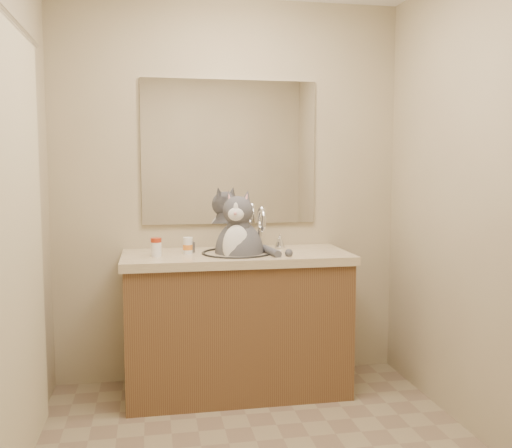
{
  "coord_description": "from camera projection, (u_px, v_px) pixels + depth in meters",
  "views": [
    {
      "loc": [
        -0.5,
        -2.35,
        1.36
      ],
      "look_at": [
        0.06,
        0.65,
        1.05
      ],
      "focal_mm": 40.0,
      "sensor_mm": 36.0,
      "label": 1
    }
  ],
  "objects": [
    {
      "name": "vanity",
      "position": [
        237.0,
        320.0,
        3.43
      ],
      "size": [
        1.34,
        0.59,
        1.12
      ],
      "color": "brown",
      "rests_on": "ground"
    },
    {
      "name": "pill_bottle_redcap",
      "position": [
        156.0,
        247.0,
        3.25
      ],
      "size": [
        0.08,
        0.08,
        0.11
      ],
      "rotation": [
        0.0,
        0.0,
        0.38
      ],
      "color": "white",
      "rests_on": "vanity"
    },
    {
      "name": "grey_canister",
      "position": [
        192.0,
        247.0,
        3.4
      ],
      "size": [
        0.05,
        0.05,
        0.06
      ],
      "rotation": [
        0.0,
        0.0,
        -0.17
      ],
      "color": "slate",
      "rests_on": "vanity"
    },
    {
      "name": "pill_bottle_orange",
      "position": [
        188.0,
        246.0,
        3.35
      ],
      "size": [
        0.07,
        0.07,
        0.1
      ],
      "rotation": [
        0.0,
        0.0,
        -0.22
      ],
      "color": "white",
      "rests_on": "vanity"
    },
    {
      "name": "shower_curtain",
      "position": [
        14.0,
        247.0,
        2.33
      ],
      "size": [
        0.02,
        1.3,
        1.93
      ],
      "color": "beige",
      "rests_on": "ground"
    },
    {
      "name": "room",
      "position": [
        270.0,
        205.0,
        2.41
      ],
      "size": [
        2.22,
        2.52,
        2.42
      ],
      "color": "gray",
      "rests_on": "ground"
    },
    {
      "name": "cat",
      "position": [
        239.0,
        248.0,
        3.38
      ],
      "size": [
        0.4,
        0.43,
        0.58
      ],
      "rotation": [
        0.0,
        0.0,
        -0.31
      ],
      "color": "#4C4C51",
      "rests_on": "vanity"
    },
    {
      "name": "mirror",
      "position": [
        230.0,
        152.0,
        3.59
      ],
      "size": [
        1.1,
        0.02,
        0.9
      ],
      "primitive_type": "cube",
      "color": "white",
      "rests_on": "room"
    }
  ]
}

